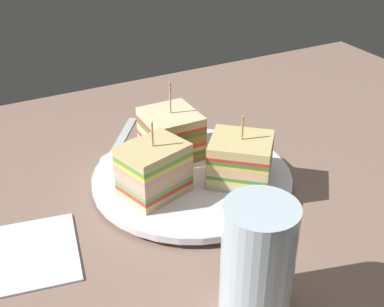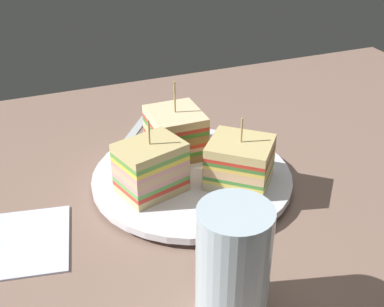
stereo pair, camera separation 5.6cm
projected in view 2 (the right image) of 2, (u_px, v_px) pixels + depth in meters
ground_plane at (192, 191)px, 64.66cm from camera, size 113.25×71.50×1.80cm
plate at (192, 178)px, 63.72cm from camera, size 24.97×24.97×1.60cm
sandwich_wedge_0 at (177, 132)px, 66.70cm from camera, size 6.71×7.36×10.20cm
sandwich_wedge_1 at (151, 168)px, 58.77cm from camera, size 8.62×7.41×9.32cm
sandwich_wedge_2 at (239, 162)px, 60.60cm from camera, size 9.83×9.74×8.61cm
spoon at (121, 148)px, 71.67cm from camera, size 10.34×13.40×1.00cm
drinking_glass at (233, 272)px, 43.84cm from camera, size 6.49×6.49×11.47cm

